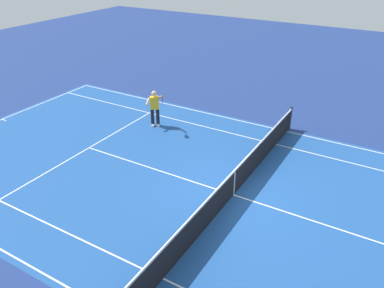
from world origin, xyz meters
The scene contains 6 objects.
ground_plane centered at (0.00, 0.00, 0.00)m, with size 60.00×60.00×0.00m, color navy.
court_slab centered at (0.00, 0.00, 0.00)m, with size 24.20×11.40×0.00m, color #1E4C93.
court_line_markings centered at (0.00, 0.00, 0.00)m, with size 23.85×11.05×0.01m.
tennis_net centered at (0.00, 0.00, 0.49)m, with size 0.10×11.70×1.08m.
tennis_player_near centered at (5.29, -3.08, 0.93)m, with size 1.06×0.78×1.70m.
tennis_ball centered at (0.28, -0.33, 0.03)m, with size 0.07×0.07×0.07m, color #CCE01E.
Camera 1 is at (-4.10, 9.65, 7.42)m, focal length 36.06 mm.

